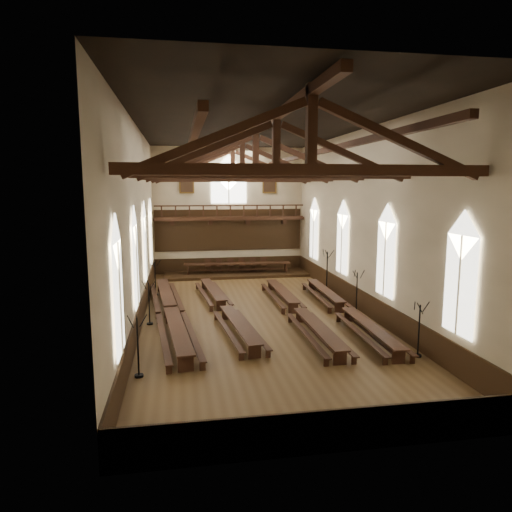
{
  "coord_description": "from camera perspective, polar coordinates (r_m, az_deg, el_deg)",
  "views": [
    {
      "loc": [
        -3.96,
        -23.52,
        6.9
      ],
      "look_at": [
        0.27,
        1.5,
        3.03
      ],
      "focal_mm": 32.0,
      "sensor_mm": 36.0,
      "label": 1
    }
  ],
  "objects": [
    {
      "name": "refectory_row_b",
      "position": [
        24.88,
        -4.1,
        -6.28
      ],
      "size": [
        1.94,
        13.81,
        0.68
      ],
      "color": "#371B11",
      "rests_on": "ground"
    },
    {
      "name": "high_table",
      "position": [
        35.71,
        -2.34,
        -1.07
      ],
      "size": [
        8.34,
        1.37,
        0.78
      ],
      "color": "#371B11",
      "rests_on": "dais"
    },
    {
      "name": "ground",
      "position": [
        24.83,
        -0.04,
        -7.47
      ],
      "size": [
        26.0,
        26.0,
        0.0
      ],
      "primitive_type": "plane",
      "color": "brown",
      "rests_on": "ground"
    },
    {
      "name": "roof_trusses",
      "position": [
        23.88,
        -0.04,
        11.83
      ],
      "size": [
        11.7,
        25.7,
        2.8
      ],
      "color": "#371B11",
      "rests_on": "room_walls"
    },
    {
      "name": "high_chairs",
      "position": [
        36.52,
        -2.5,
        -0.98
      ],
      "size": [
        4.97,
        0.47,
        1.06
      ],
      "color": "#371B11",
      "rests_on": "dais"
    },
    {
      "name": "side_windows",
      "position": [
        24.06,
        -0.04,
        1.12
      ],
      "size": [
        11.85,
        19.8,
        4.5
      ],
      "color": "white",
      "rests_on": "room_walls"
    },
    {
      "name": "refectory_row_d",
      "position": [
        24.89,
        11.01,
        -6.4
      ],
      "size": [
        1.59,
        13.81,
        0.68
      ],
      "color": "#371B11",
      "rests_on": "ground"
    },
    {
      "name": "minstrels_gallery",
      "position": [
        36.51,
        -3.35,
        3.95
      ],
      "size": [
        11.8,
        1.24,
        3.7
      ],
      "color": "#371B11",
      "rests_on": "room_walls"
    },
    {
      "name": "refectory_row_c",
      "position": [
        24.4,
        5.16,
        -6.58
      ],
      "size": [
        1.39,
        13.78,
        0.68
      ],
      "color": "#371B11",
      "rests_on": "ground"
    },
    {
      "name": "portraits",
      "position": [
        36.63,
        -3.43,
        8.97
      ],
      "size": [
        7.75,
        0.09,
        1.45
      ],
      "color": "brown",
      "rests_on": "room_walls"
    },
    {
      "name": "candelabrum_right_mid",
      "position": [
        25.74,
        12.45,
        -5.4
      ],
      "size": [
        0.72,
        0.7,
        2.41
      ],
      "color": "black",
      "rests_on": "ground"
    },
    {
      "name": "room_walls",
      "position": [
        23.85,
        -0.04,
        7.61
      ],
      "size": [
        26.0,
        26.0,
        26.0
      ],
      "color": "beige",
      "rests_on": "ground"
    },
    {
      "name": "candelabrum_left_near",
      "position": [
        17.53,
        -14.5,
        -12.26
      ],
      "size": [
        0.72,
        0.67,
        2.37
      ],
      "color": "black",
      "rests_on": "ground"
    },
    {
      "name": "candelabrum_left_far",
      "position": [
        29.89,
        -12.46,
        -3.51
      ],
      "size": [
        0.67,
        0.7,
        2.31
      ],
      "color": "black",
      "rests_on": "ground"
    },
    {
      "name": "dais",
      "position": [
        35.85,
        -2.33,
        -2.27
      ],
      "size": [
        11.4,
        3.06,
        0.2
      ],
      "primitive_type": "cube",
      "color": "black",
      "rests_on": "ground"
    },
    {
      "name": "candelabrum_right_near",
      "position": [
        20.02,
        19.63,
        -9.88
      ],
      "size": [
        0.62,
        0.71,
        2.31
      ],
      "color": "black",
      "rests_on": "ground"
    },
    {
      "name": "end_window",
      "position": [
        36.63,
        -3.44,
        9.16
      ],
      "size": [
        2.8,
        0.12,
        3.8
      ],
      "color": "white",
      "rests_on": "room_walls"
    },
    {
      "name": "candelabrum_left_mid",
      "position": [
        23.73,
        -13.19,
        -6.72
      ],
      "size": [
        0.69,
        0.65,
        2.28
      ],
      "color": "black",
      "rests_on": "ground"
    },
    {
      "name": "refectory_row_a",
      "position": [
        24.25,
        -10.69,
        -6.66
      ],
      "size": [
        2.2,
        14.59,
        0.76
      ],
      "color": "#371B11",
      "rests_on": "ground"
    },
    {
      "name": "candelabrum_right_far",
      "position": [
        30.4,
        8.84,
        -2.88
      ],
      "size": [
        0.79,
        0.87,
        2.85
      ],
      "color": "black",
      "rests_on": "ground"
    },
    {
      "name": "wainscot_band",
      "position": [
        24.67,
        -0.04,
        -6.13
      ],
      "size": [
        12.0,
        26.0,
        1.2
      ],
      "color": "black",
      "rests_on": "ground"
    }
  ]
}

